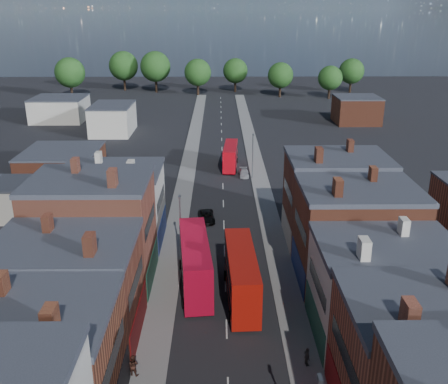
{
  "coord_description": "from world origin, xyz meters",
  "views": [
    {
      "loc": [
        -0.66,
        -23.4,
        28.27
      ],
      "look_at": [
        0.0,
        38.81,
        5.3
      ],
      "focal_mm": 40.0,
      "sensor_mm": 36.0,
      "label": 1
    }
  ],
  "objects_px": {
    "bus_1": "(241,275)",
    "ped_1": "(133,365)",
    "bus_0": "(195,262)",
    "ped_3": "(307,357)",
    "bus_2": "(230,156)",
    "car_3": "(244,173)",
    "car_2": "(207,216)"
  },
  "relations": [
    {
      "from": "ped_1",
      "to": "ped_3",
      "type": "bearing_deg",
      "value": -157.84
    },
    {
      "from": "car_3",
      "to": "ped_3",
      "type": "height_order",
      "value": "ped_3"
    },
    {
      "from": "bus_2",
      "to": "ped_1",
      "type": "height_order",
      "value": "bus_2"
    },
    {
      "from": "bus_1",
      "to": "ped_3",
      "type": "xyz_separation_m",
      "value": [
        5.05,
        -10.4,
        -1.88
      ]
    },
    {
      "from": "bus_0",
      "to": "car_3",
      "type": "relative_size",
      "value": 3.17
    },
    {
      "from": "bus_1",
      "to": "ped_3",
      "type": "distance_m",
      "value": 11.71
    },
    {
      "from": "car_2",
      "to": "car_3",
      "type": "xyz_separation_m",
      "value": [
        6.24,
        19.92,
        -0.07
      ]
    },
    {
      "from": "bus_2",
      "to": "car_3",
      "type": "bearing_deg",
      "value": -61.5
    },
    {
      "from": "bus_1",
      "to": "ped_1",
      "type": "bearing_deg",
      "value": -131.58
    },
    {
      "from": "bus_1",
      "to": "car_2",
      "type": "xyz_separation_m",
      "value": [
        -4.02,
        20.28,
        -2.19
      ]
    },
    {
      "from": "car_3",
      "to": "bus_1",
      "type": "bearing_deg",
      "value": -93.7
    },
    {
      "from": "bus_0",
      "to": "ped_1",
      "type": "distance_m",
      "value": 14.75
    },
    {
      "from": "bus_1",
      "to": "ped_1",
      "type": "height_order",
      "value": "bus_1"
    },
    {
      "from": "bus_0",
      "to": "ped_3",
      "type": "bearing_deg",
      "value": -58.59
    },
    {
      "from": "car_2",
      "to": "ped_1",
      "type": "height_order",
      "value": "ped_1"
    },
    {
      "from": "bus_0",
      "to": "ped_1",
      "type": "bearing_deg",
      "value": -113.7
    },
    {
      "from": "bus_2",
      "to": "ped_3",
      "type": "distance_m",
      "value": 55.96
    },
    {
      "from": "bus_0",
      "to": "bus_1",
      "type": "height_order",
      "value": "bus_0"
    },
    {
      "from": "bus_1",
      "to": "car_2",
      "type": "distance_m",
      "value": 20.79
    },
    {
      "from": "bus_0",
      "to": "bus_1",
      "type": "relative_size",
      "value": 1.04
    },
    {
      "from": "car_3",
      "to": "ped_1",
      "type": "distance_m",
      "value": 52.85
    },
    {
      "from": "bus_0",
      "to": "bus_1",
      "type": "distance_m",
      "value": 5.45
    },
    {
      "from": "bus_1",
      "to": "car_3",
      "type": "distance_m",
      "value": 40.32
    },
    {
      "from": "ped_1",
      "to": "ped_3",
      "type": "relative_size",
      "value": 1.1
    },
    {
      "from": "ped_3",
      "to": "bus_1",
      "type": "bearing_deg",
      "value": 12.04
    },
    {
      "from": "car_3",
      "to": "ped_3",
      "type": "distance_m",
      "value": 50.68
    },
    {
      "from": "bus_2",
      "to": "ped_1",
      "type": "xyz_separation_m",
      "value": [
        -9.2,
        -56.69,
        -1.31
      ]
    },
    {
      "from": "bus_1",
      "to": "ped_1",
      "type": "distance_m",
      "value": 14.8
    },
    {
      "from": "bus_0",
      "to": "ped_1",
      "type": "relative_size",
      "value": 6.87
    },
    {
      "from": "bus_0",
      "to": "ped_1",
      "type": "xyz_separation_m",
      "value": [
        -4.47,
        -13.93,
        -1.87
      ]
    },
    {
      "from": "bus_0",
      "to": "car_2",
      "type": "distance_m",
      "value": 17.89
    },
    {
      "from": "bus_2",
      "to": "ped_1",
      "type": "distance_m",
      "value": 57.45
    }
  ]
}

